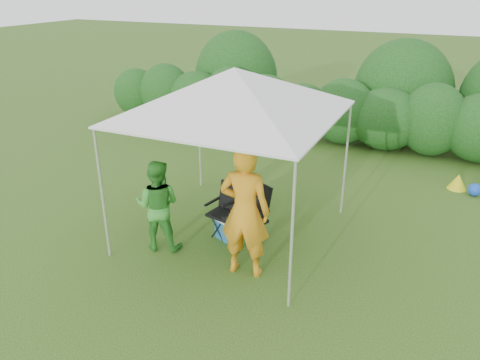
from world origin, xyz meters
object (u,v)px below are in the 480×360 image
at_px(chair_right, 250,211).
at_px(cooler, 229,229).
at_px(man, 245,212).
at_px(canopy, 234,92).
at_px(chair_left, 227,206).
at_px(woman, 158,205).

distance_m(chair_right, cooler, 0.55).
bearing_deg(cooler, man, -27.08).
height_order(canopy, chair_left, canopy).
height_order(chair_right, man, man).
distance_m(man, cooler, 1.29).
distance_m(chair_left, cooler, 0.38).
bearing_deg(chair_left, cooler, -45.80).
bearing_deg(chair_left, canopy, 41.04).
distance_m(woman, cooler, 1.28).
relative_size(canopy, chair_left, 3.50).
bearing_deg(woman, chair_left, -147.73).
xyz_separation_m(canopy, cooler, (0.01, -0.24, -2.28)).
relative_size(canopy, cooler, 5.89).
relative_size(chair_left, cooler, 1.68).
distance_m(chair_right, woman, 1.48).
bearing_deg(man, chair_right, -78.73).
bearing_deg(canopy, chair_left, -150.31).
height_order(chair_right, chair_left, chair_right).
distance_m(chair_right, man, 0.94).
relative_size(man, cooler, 3.83).
distance_m(chair_left, woman, 1.21).
bearing_deg(chair_left, chair_right, -5.84).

